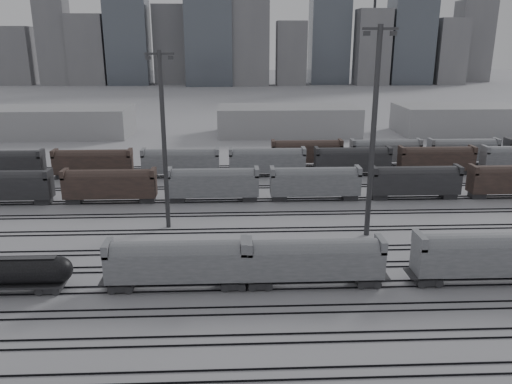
{
  "coord_description": "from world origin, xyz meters",
  "views": [
    {
      "loc": [
        -5.4,
        -47.86,
        25.5
      ],
      "look_at": [
        -2.27,
        23.67,
        4.0
      ],
      "focal_mm": 35.0,
      "sensor_mm": 36.0,
      "label": 1
    }
  ],
  "objects_px": {
    "hopper_car_b": "(315,258)",
    "hopper_car_a": "(177,261)",
    "hopper_car_c": "(487,253)",
    "light_mast_c": "(374,129)"
  },
  "relations": [
    {
      "from": "hopper_car_c",
      "to": "light_mast_c",
      "type": "xyz_separation_m",
      "value": [
        -9.2,
        14.76,
        11.19
      ]
    },
    {
      "from": "hopper_car_a",
      "to": "hopper_car_b",
      "type": "xyz_separation_m",
      "value": [
        14.75,
        0.0,
        -0.05
      ]
    },
    {
      "from": "hopper_car_a",
      "to": "hopper_car_b",
      "type": "distance_m",
      "value": 14.75
    },
    {
      "from": "hopper_car_a",
      "to": "hopper_car_c",
      "type": "distance_m",
      "value": 33.57
    },
    {
      "from": "hopper_car_b",
      "to": "hopper_car_a",
      "type": "bearing_deg",
      "value": 180.0
    },
    {
      "from": "hopper_car_b",
      "to": "light_mast_c",
      "type": "bearing_deg",
      "value": 56.91
    },
    {
      "from": "hopper_car_a",
      "to": "hopper_car_b",
      "type": "bearing_deg",
      "value": 0.0
    },
    {
      "from": "hopper_car_a",
      "to": "light_mast_c",
      "type": "distance_m",
      "value": 30.67
    },
    {
      "from": "hopper_car_b",
      "to": "hopper_car_c",
      "type": "relative_size",
      "value": 0.94
    },
    {
      "from": "hopper_car_a",
      "to": "hopper_car_c",
      "type": "relative_size",
      "value": 0.95
    }
  ]
}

